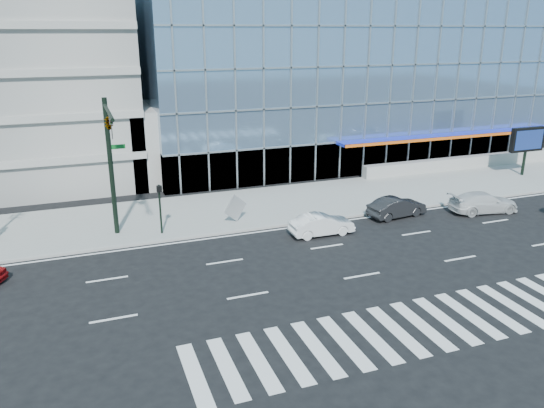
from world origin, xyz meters
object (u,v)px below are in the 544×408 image
at_px(marquee_sign, 527,140).
at_px(tilted_panel, 235,208).
at_px(white_sedan, 322,225).
at_px(white_suv, 483,202).
at_px(ped_signal_post, 160,202).
at_px(dark_sedan, 397,207).
at_px(traffic_signal, 109,138).

xyz_separation_m(marquee_sign, tilted_panel, (-25.79, -2.61, -2.00)).
relative_size(white_sedan, tilted_panel, 2.99).
distance_m(white_suv, tilted_panel, 16.69).
height_order(ped_signal_post, tilted_panel, ped_signal_post).
xyz_separation_m(dark_sedan, tilted_panel, (-10.30, 2.38, 0.40)).
distance_m(white_suv, dark_sedan, 6.12).
distance_m(traffic_signal, tilted_panel, 8.87).
distance_m(traffic_signal, dark_sedan, 18.41).
height_order(traffic_signal, dark_sedan, traffic_signal).
bearing_deg(tilted_panel, traffic_signal, 162.32).
xyz_separation_m(traffic_signal, white_sedan, (11.50, -2.77, -5.52)).
bearing_deg(white_sedan, traffic_signal, 77.07).
bearing_deg(traffic_signal, marquee_sign, 5.92).
xyz_separation_m(marquee_sign, dark_sedan, (-15.49, -4.99, -2.41)).
relative_size(white_suv, dark_sedan, 1.17).
distance_m(marquee_sign, tilted_panel, 26.00).
relative_size(marquee_sign, tilted_panel, 3.08).
bearing_deg(white_suv, traffic_signal, 91.03).
relative_size(ped_signal_post, marquee_sign, 0.75).
distance_m(marquee_sign, dark_sedan, 16.46).
bearing_deg(tilted_panel, marquee_sign, -18.31).
xyz_separation_m(white_sedan, tilted_panel, (-4.30, 3.58, 0.43)).
relative_size(traffic_signal, dark_sedan, 2.00).
bearing_deg(ped_signal_post, traffic_signal, -171.48).
bearing_deg(traffic_signal, white_sedan, -13.54).
bearing_deg(marquee_sign, tilted_panel, -174.21).
bearing_deg(white_sedan, dark_sedan, -78.08).
relative_size(ped_signal_post, tilted_panel, 2.31).
distance_m(traffic_signal, white_sedan, 13.06).
relative_size(white_suv, white_sedan, 1.20).
bearing_deg(white_suv, tilted_panel, 85.37).
bearing_deg(ped_signal_post, white_suv, -8.51).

